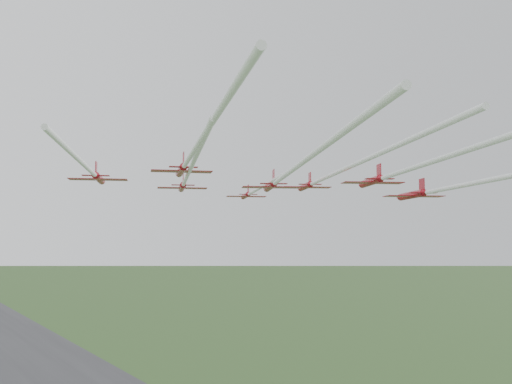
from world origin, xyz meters
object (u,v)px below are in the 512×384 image
jet_row2_right (332,175)px  jet_row3_left (91,171)px  jet_row3_mid (287,174)px  jet_row4_left (191,155)px  jet_lead (254,191)px  jet_row2_left (187,177)px  jet_row3_right (438,190)px  jet_row4_right (404,171)px

jet_row2_right → jet_row3_left: bearing=-174.1°
jet_row3_mid → jet_row4_left: (-14.92, -2.40, 0.91)m
jet_row4_left → jet_row3_mid: bearing=30.0°
jet_lead → jet_row2_left: (-18.45, -10.31, 0.52)m
jet_row3_left → jet_row3_mid: 27.20m
jet_row2_right → jet_row3_mid: size_ratio=1.07×
jet_row2_left → jet_row4_left: size_ratio=1.12×
jet_row3_right → jet_row3_left: bearing=-178.7°
jet_row2_left → jet_row3_right: (32.64, -19.26, -1.86)m
jet_row2_right → jet_row4_right: jet_row2_right is taller
jet_row4_left → jet_row4_right: (22.41, -10.52, -1.39)m
jet_row4_right → jet_row3_left: bearing=157.6°
jet_lead → jet_row3_mid: 30.30m
jet_row3_mid → jet_row4_left: size_ratio=1.11×
jet_lead → jet_row2_left: size_ratio=0.73×
jet_row4_left → jet_lead: bearing=68.4°
jet_lead → jet_row2_right: bearing=-64.6°
jet_row3_left → jet_row4_right: bearing=-25.2°
jet_row4_left → jet_row4_right: jet_row4_left is taller
jet_row2_right → jet_row3_right: 16.22m
jet_lead → jet_row3_right: size_ratio=0.97×
jet_row2_right → jet_row3_right: jet_row2_right is taller
jet_row2_left → jet_row4_right: (13.43, -30.20, -1.38)m
jet_row2_right → jet_row4_left: 29.52m
jet_row4_right → jet_lead: bearing=109.3°
jet_lead → jet_row2_right: 20.97m
jet_row2_left → jet_row4_right: 33.08m
jet_row2_left → jet_row3_right: 37.95m
jet_row2_right → jet_row3_mid: bearing=-127.7°
jet_row2_left → jet_row3_mid: 18.30m
jet_lead → jet_row4_right: (-5.02, -40.51, -0.86)m
jet_lead → jet_row2_right: (0.66, -20.93, 0.99)m
jet_row2_left → jet_row3_left: size_ratio=1.38×
jet_row2_right → jet_row3_left: (-33.14, 11.78, -0.40)m
jet_row4_right → jet_row3_mid: bearing=146.5°
jet_row4_left → jet_row3_right: bearing=21.4°
jet_lead → jet_row3_left: bearing=-140.6°
jet_row2_left → jet_row3_mid: jet_row2_left is taller
jet_row3_mid → jet_row3_right: 26.79m
jet_row2_left → jet_row2_right: jet_row2_right is taller
jet_lead → jet_row2_right: jet_row2_right is taller
jet_row3_mid → jet_row4_left: jet_row4_left is taller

